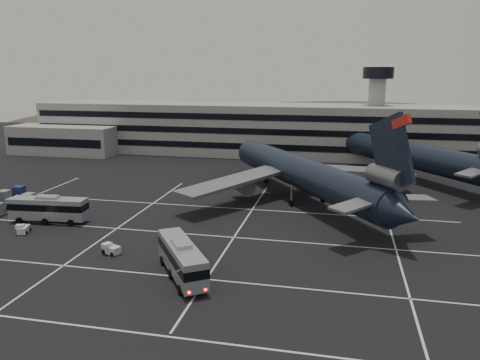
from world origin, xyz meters
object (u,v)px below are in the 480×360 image
(bus_near, at_px, (182,257))
(tug_a, at_px, (23,229))
(bus_far, at_px, (48,208))
(uld_cluster, at_px, (4,201))
(trijet_main, at_px, (304,174))

(bus_near, bearing_deg, tug_a, 127.71)
(bus_far, bearing_deg, bus_near, -123.25)
(bus_near, xyz_separation_m, tug_a, (-27.35, 9.02, -1.71))
(uld_cluster, bearing_deg, bus_near, -27.14)
(bus_near, distance_m, tug_a, 28.85)
(tug_a, bearing_deg, uld_cluster, 118.65)
(bus_far, height_order, uld_cluster, bus_far)
(bus_near, bearing_deg, uld_cluster, 118.83)
(bus_far, bearing_deg, tug_a, 168.59)
(tug_a, height_order, uld_cluster, uld_cluster)
(trijet_main, xyz_separation_m, uld_cluster, (-50.54, -14.09, -4.22))
(tug_a, relative_size, uld_cluster, 0.18)
(tug_a, bearing_deg, bus_far, 64.84)
(trijet_main, relative_size, tug_a, 19.96)
(uld_cluster, bearing_deg, trijet_main, 15.58)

